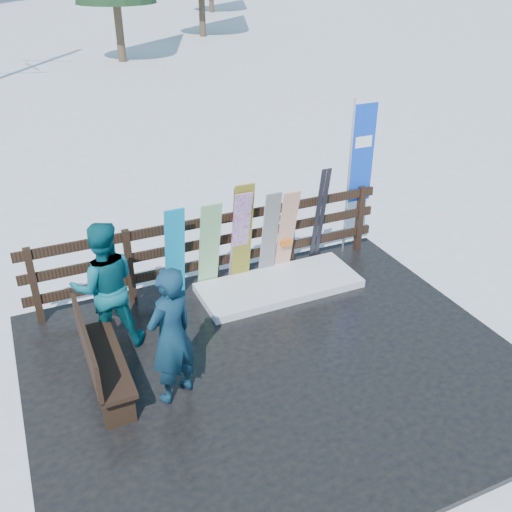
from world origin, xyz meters
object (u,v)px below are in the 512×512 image
snowboard_4 (270,235)px  person_back (105,286)px  snowboard_3 (240,238)px  snowboard_5 (286,232)px  snowboard_2 (242,235)px  bench (98,357)px  person_front (171,336)px  snowboard_1 (209,247)px  rental_flag (359,160)px  snowboard_0 (175,254)px

snowboard_4 → person_back: bearing=-165.5°
snowboard_3 → snowboard_5: 0.78m
snowboard_2 → snowboard_4: 0.47m
bench → snowboard_4: snowboard_4 is taller
snowboard_2 → snowboard_5: (0.74, -0.00, -0.12)m
snowboard_5 → person_front: (-2.43, -1.97, 0.12)m
snowboard_1 → person_back: person_back is taller
snowboard_1 → snowboard_2: snowboard_2 is taller
snowboard_3 → snowboard_4: (0.49, 0.00, -0.05)m
snowboard_1 → snowboard_4: size_ratio=1.03×
snowboard_2 → snowboard_3: bearing=-180.0°
rental_flag → snowboard_0: bearing=-175.2°
snowboard_0 → rental_flag: bearing=4.8°
snowboard_0 → snowboard_1: 0.52m
snowboard_1 → snowboard_4: (0.98, 0.00, -0.01)m
snowboard_4 → person_back: 2.70m
snowboard_2 → rental_flag: size_ratio=0.65×
bench → person_back: bearing=71.7°
bench → snowboard_3: size_ratio=0.93×
snowboard_5 → person_back: size_ratio=0.85×
snowboard_0 → snowboard_5: bearing=-0.0°
snowboard_4 → snowboard_5: size_ratio=1.01×
snowboard_0 → rental_flag: 3.32m
snowboard_5 → rental_flag: (1.41, 0.27, 0.88)m
person_front → person_back: bearing=-96.8°
snowboard_4 → rental_flag: bearing=9.0°
person_back → snowboard_0: bearing=-142.2°
snowboard_0 → snowboard_5: size_ratio=1.03×
rental_flag → person_front: size_ratio=1.53×
snowboard_4 → rental_flag: (1.70, 0.27, 0.87)m
bench → snowboard_1: (1.93, 1.58, 0.23)m
bench → person_front: (0.76, -0.39, 0.33)m
bench → snowboard_2: snowboard_2 is taller
snowboard_5 → snowboard_4: bearing=180.0°
bench → person_back: person_back is taller
rental_flag → bench: bearing=-158.1°
snowboard_2 → person_back: size_ratio=0.98×
snowboard_0 → snowboard_4: bearing=-0.0°
bench → snowboard_3: 2.90m
person_front → snowboard_5: bearing=-167.5°
snowboard_4 → rental_flag: size_ratio=0.57×
snowboard_1 → person_back: (-1.63, -0.67, 0.12)m
snowboard_1 → rental_flag: 2.82m
person_back → snowboard_2: bearing=-156.1°
snowboard_0 → snowboard_1: (0.52, -0.00, -0.00)m
bench → snowboard_0: snowboard_0 is taller
snowboard_0 → snowboard_4: 1.50m
snowboard_3 → snowboard_4: size_ratio=1.08×
person_front → person_back: size_ratio=0.97×
snowboard_4 → person_back: size_ratio=0.86×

